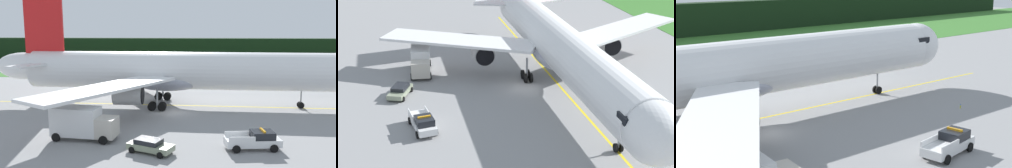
{
  "view_description": "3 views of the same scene",
  "coord_description": "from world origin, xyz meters",
  "views": [
    {
      "loc": [
        2.37,
        -46.37,
        11.82
      ],
      "look_at": [
        -1.2,
        4.48,
        3.19
      ],
      "focal_mm": 37.7,
      "sensor_mm": 36.0,
      "label": 1
    },
    {
      "loc": [
        58.28,
        -17.96,
        24.88
      ],
      "look_at": [
        7.02,
        -4.24,
        3.7
      ],
      "focal_mm": 56.43,
      "sensor_mm": 36.0,
      "label": 2
    },
    {
      "loc": [
        -21.18,
        -34.87,
        13.95
      ],
      "look_at": [
        5.17,
        -4.57,
        4.6
      ],
      "focal_mm": 51.02,
      "sensor_mm": 36.0,
      "label": 3
    }
  ],
  "objects": [
    {
      "name": "ground",
      "position": [
        0.0,
        0.0,
        0.0
      ],
      "size": [
        320.0,
        320.0,
        0.0
      ],
      "primitive_type": "plane",
      "color": "gray"
    },
    {
      "name": "taxiway_centerline_main",
      "position": [
        0.87,
        4.51,
        0.0
      ],
      "size": [
        71.51,
        2.39,
        0.01
      ],
      "primitive_type": "cube",
      "rotation": [
        0.0,
        0.0,
        -0.03
      ],
      "color": "yellow",
      "rests_on": "ground"
    },
    {
      "name": "airliner",
      "position": [
        0.24,
        4.53,
        5.08
      ],
      "size": [
        54.86,
        43.4,
        15.78
      ],
      "color": "white",
      "rests_on": "ground"
    },
    {
      "name": "ops_pickup_truck",
      "position": [
        8.39,
        -13.54,
        0.9
      ],
      "size": [
        5.44,
        2.72,
        1.94
      ],
      "color": "silver",
      "rests_on": "ground"
    },
    {
      "name": "taxiway_edge_light_east",
      "position": [
        19.97,
        -6.32,
        0.25
      ],
      "size": [
        0.12,
        0.12,
        0.46
      ],
      "color": "yellow",
      "rests_on": "ground"
    }
  ]
}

